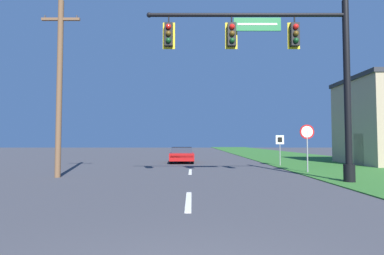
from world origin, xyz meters
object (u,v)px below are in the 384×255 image
stop_sign (308,137)px  route_sign_post (281,143)px  utility_pole_near (60,85)px  car_ahead (183,155)px  signal_mast (293,65)px

stop_sign → route_sign_post: stop_sign is taller
utility_pole_near → stop_sign: bearing=9.0°
car_ahead → utility_pole_near: bearing=-118.6°
stop_sign → utility_pole_near: bearing=-171.0°
stop_sign → car_ahead: bearing=131.0°
car_ahead → route_sign_post: 7.66m
car_ahead → utility_pole_near: (-5.38, -9.88, 3.70)m
signal_mast → stop_sign: (1.99, 3.75, -2.90)m
signal_mast → stop_sign: signal_mast is taller
stop_sign → signal_mast: bearing=-118.0°
signal_mast → utility_pole_near: (-10.28, 1.81, -0.45)m
utility_pole_near → signal_mast: bearing=-10.0°
signal_mast → car_ahead: size_ratio=1.89×
car_ahead → route_sign_post: size_ratio=2.18×
car_ahead → route_sign_post: route_sign_post is taller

